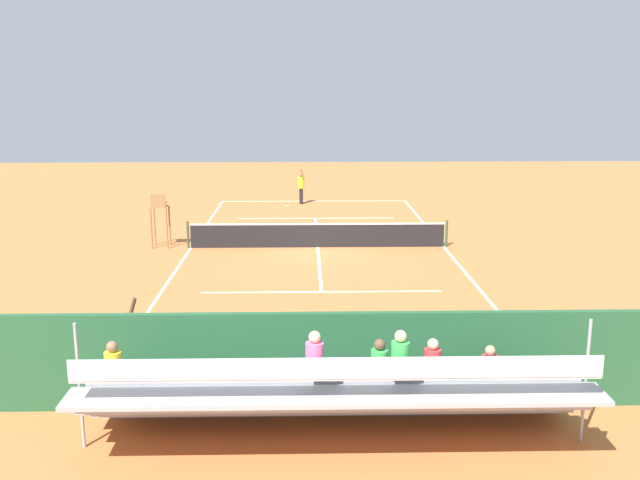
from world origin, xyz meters
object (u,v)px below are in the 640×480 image
(umpire_chair, at_px, (160,214))
(tennis_player, at_px, (301,185))
(tennis_net, at_px, (318,235))
(tennis_ball_far, at_px, (304,207))
(bleacher_stand, at_px, (336,393))
(line_judge, at_px, (131,341))
(courtside_bench, at_px, (453,366))
(tennis_racket, at_px, (286,206))
(tennis_ball_near, at_px, (278,208))
(equipment_bag, at_px, (387,385))

(umpire_chair, relative_size, tennis_player, 1.11)
(tennis_net, xyz_separation_m, umpire_chair, (6.20, -0.18, 0.81))
(tennis_net, bearing_deg, tennis_ball_far, -86.62)
(bleacher_stand, distance_m, line_judge, 4.94)
(courtside_bench, relative_size, tennis_racket, 3.12)
(umpire_chair, xyz_separation_m, tennis_player, (-5.51, -9.97, -0.30))
(tennis_ball_near, relative_size, line_judge, 0.03)
(tennis_player, relative_size, tennis_ball_far, 29.18)
(equipment_bag, height_order, line_judge, line_judge)
(tennis_ball_far, distance_m, line_judge, 22.27)
(tennis_net, height_order, courtside_bench, tennis_net)
(tennis_ball_far, xyz_separation_m, line_judge, (3.69, 21.94, 0.98))
(tennis_net, bearing_deg, line_judge, 71.84)
(tennis_net, relative_size, line_judge, 5.35)
(bleacher_stand, relative_size, line_judge, 4.70)
(courtside_bench, height_order, equipment_bag, courtside_bench)
(tennis_ball_near, height_order, line_judge, line_judge)
(bleacher_stand, distance_m, tennis_player, 25.53)
(tennis_racket, height_order, tennis_ball_far, tennis_ball_far)
(bleacher_stand, bearing_deg, tennis_ball_far, -88.65)
(tennis_player, height_order, tennis_ball_near, tennis_player)
(tennis_player, xyz_separation_m, tennis_racket, (0.78, 0.62, -1.00))
(umpire_chair, bearing_deg, tennis_racket, -116.86)
(tennis_ball_near, xyz_separation_m, line_judge, (2.32, 21.70, 0.98))
(courtside_bench, bearing_deg, tennis_player, -82.00)
(umpire_chair, xyz_separation_m, courtside_bench, (-8.80, 13.45, -0.76))
(line_judge, bearing_deg, tennis_ball_far, -99.56)
(tennis_ball_near, distance_m, tennis_ball_far, 1.39)
(bleacher_stand, height_order, courtside_bench, bleacher_stand)
(courtside_bench, xyz_separation_m, tennis_ball_near, (4.51, -22.08, -0.53))
(tennis_net, height_order, equipment_bag, tennis_net)
(tennis_ball_near, height_order, tennis_ball_far, same)
(umpire_chair, bearing_deg, tennis_ball_near, -116.47)
(bleacher_stand, relative_size, tennis_racket, 15.71)
(umpire_chair, bearing_deg, courtside_bench, 123.20)
(tennis_net, relative_size, tennis_racket, 17.86)
(tennis_player, height_order, line_judge, same)
(umpire_chair, relative_size, line_judge, 1.11)
(tennis_ball_far, bearing_deg, umpire_chair, 57.43)
(courtside_bench, height_order, tennis_racket, courtside_bench)
(bleacher_stand, distance_m, tennis_ball_near, 24.28)
(umpire_chair, xyz_separation_m, tennis_ball_far, (-5.67, -8.87, -1.28))
(courtside_bench, bearing_deg, line_judge, -3.20)
(umpire_chair, height_order, line_judge, umpire_chair)
(tennis_net, xyz_separation_m, equipment_bag, (-1.20, 13.40, -0.32))
(bleacher_stand, relative_size, umpire_chair, 4.23)
(equipment_bag, bearing_deg, bleacher_stand, 59.46)
(equipment_bag, bearing_deg, tennis_ball_near, -82.04)
(tennis_net, xyz_separation_m, tennis_player, (0.69, -10.15, 0.51))
(tennis_net, xyz_separation_m, line_judge, (4.23, 12.89, 0.51))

